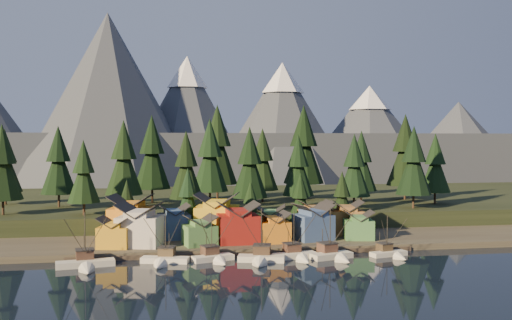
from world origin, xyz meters
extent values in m
plane|color=black|center=(0.00, 0.00, 0.00)|extent=(500.00, 500.00, 0.00)
cube|color=#393329|center=(0.00, 40.00, 0.75)|extent=(400.00, 50.00, 1.50)
cube|color=black|center=(0.00, 90.00, 3.00)|extent=(420.00, 100.00, 6.00)
cube|color=#463B32|center=(0.00, 16.50, 0.50)|extent=(80.00, 4.00, 1.00)
cube|color=#464B5A|center=(0.00, 240.00, 15.00)|extent=(560.00, 160.00, 30.00)
cone|color=#464B5A|center=(-45.00, 180.00, 45.00)|extent=(100.00, 100.00, 90.00)
cone|color=#464B5A|center=(-5.00, 198.00, 36.00)|extent=(80.00, 80.00, 72.00)
cone|color=white|center=(-5.00, 198.00, 63.36)|extent=(22.40, 22.40, 17.28)
cone|color=#464B5A|center=(45.00, 186.00, 34.00)|extent=(84.00, 84.00, 68.00)
cone|color=white|center=(45.00, 186.00, 59.84)|extent=(23.52, 23.52, 16.32)
cone|color=#464B5A|center=(100.00, 202.00, 29.00)|extent=(92.00, 92.00, 58.00)
cone|color=white|center=(100.00, 202.00, 51.04)|extent=(25.76, 25.76, 13.92)
cone|color=#464B5A|center=(160.00, 210.00, 25.00)|extent=(88.00, 88.00, 50.00)
cube|color=beige|center=(-34.78, 9.56, 0.39)|extent=(12.34, 5.48, 1.80)
cone|color=beige|center=(-33.59, 3.12, 0.39)|extent=(4.06, 4.62, 3.37)
cube|color=black|center=(-34.78, 9.56, -0.28)|extent=(12.63, 5.59, 0.39)
cube|color=#483026|center=(-35.17, 11.70, 2.14)|extent=(4.15, 3.97, 2.02)
cube|color=#2A2728|center=(-35.17, 11.70, 3.26)|extent=(4.41, 4.23, 0.22)
cylinder|color=black|center=(-34.91, 10.27, 6.30)|extent=(0.20, 0.20, 10.12)
cylinder|color=black|center=(-35.62, 14.13, 3.71)|extent=(0.16, 0.16, 4.95)
cube|color=white|center=(-18.30, 10.87, 0.37)|extent=(10.67, 5.51, 1.68)
cone|color=white|center=(-19.64, 5.43, 0.37)|extent=(3.90, 4.14, 3.16)
cube|color=black|center=(-18.30, 10.87, -0.26)|extent=(10.92, 5.62, 0.37)
cube|color=brown|center=(-17.85, 12.68, 2.00)|extent=(4.03, 3.87, 1.89)
cube|color=#2A2728|center=(-17.85, 12.68, 3.05)|extent=(4.28, 4.13, 0.21)
cylinder|color=black|center=(-18.15, 11.47, 5.89)|extent=(0.19, 0.19, 9.47)
cylinder|color=black|center=(-17.34, 14.74, 3.47)|extent=(0.15, 0.15, 4.63)
cube|color=silver|center=(-7.90, 11.12, 0.37)|extent=(9.68, 5.91, 1.67)
cone|color=silver|center=(-6.29, 6.36, 0.37)|extent=(3.98, 3.97, 3.14)
cube|color=black|center=(-7.90, 11.12, -0.26)|extent=(9.91, 6.03, 0.37)
cube|color=#4E3629|center=(-8.43, 12.71, 1.99)|extent=(4.18, 4.05, 1.88)
cube|color=#2A2728|center=(-8.43, 12.71, 3.04)|extent=(4.44, 4.31, 0.21)
cylinder|color=black|center=(-8.08, 11.65, 5.86)|extent=(0.19, 0.19, 9.42)
cylinder|color=black|center=(-9.04, 14.51, 3.45)|extent=(0.15, 0.15, 4.61)
cube|color=silver|center=(2.49, 8.63, 0.40)|extent=(10.68, 5.88, 1.83)
cone|color=silver|center=(1.08, 3.25, 0.40)|extent=(4.19, 4.22, 3.43)
cube|color=black|center=(2.49, 8.63, -0.29)|extent=(10.93, 6.00, 0.40)
cube|color=#423023|center=(2.95, 10.43, 2.17)|extent=(4.41, 4.24, 2.06)
cube|color=#2A2728|center=(2.95, 10.43, 3.32)|extent=(4.69, 4.52, 0.23)
cylinder|color=black|center=(2.64, 9.23, 6.40)|extent=(0.21, 0.21, 10.29)
cylinder|color=black|center=(3.49, 12.46, 3.77)|extent=(0.16, 0.16, 5.03)
cube|color=silver|center=(10.57, 10.75, 0.37)|extent=(10.45, 4.95, 1.69)
cone|color=silver|center=(11.57, 5.33, 0.37)|extent=(3.75, 3.95, 3.18)
cube|color=black|center=(10.57, 10.75, -0.26)|extent=(10.70, 5.04, 0.37)
cube|color=#4C3329|center=(10.24, 12.56, 2.01)|extent=(3.91, 3.74, 1.91)
cube|color=#2A2728|center=(10.24, 12.56, 3.07)|extent=(4.16, 3.99, 0.21)
cylinder|color=black|center=(10.46, 11.35, 5.93)|extent=(0.19, 0.19, 9.53)
cylinder|color=black|center=(9.86, 14.61, 3.49)|extent=(0.15, 0.15, 4.66)
cube|color=beige|center=(18.58, 9.11, 0.39)|extent=(10.12, 5.97, 1.80)
cone|color=beige|center=(20.09, 4.09, 0.39)|extent=(4.16, 4.09, 3.37)
cube|color=black|center=(18.58, 9.11, -0.28)|extent=(10.36, 6.09, 0.39)
cube|color=#52362C|center=(18.08, 10.79, 2.13)|extent=(4.41, 4.26, 2.02)
cube|color=#2A2728|center=(18.08, 10.79, 3.26)|extent=(4.69, 4.54, 0.22)
cylinder|color=black|center=(18.42, 9.67, 6.29)|extent=(0.20, 0.20, 10.11)
cylinder|color=black|center=(17.51, 12.69, 3.71)|extent=(0.16, 0.16, 4.94)
cube|color=beige|center=(32.28, 9.66, 0.32)|extent=(9.14, 4.79, 1.46)
cone|color=beige|center=(33.45, 5.01, 0.32)|extent=(3.39, 3.56, 2.75)
cube|color=black|center=(32.28, 9.66, -0.23)|extent=(9.36, 4.88, 0.32)
cube|color=#483926|center=(31.90, 11.22, 1.74)|extent=(3.51, 3.38, 1.65)
cube|color=#2A2728|center=(31.90, 11.22, 2.65)|extent=(3.73, 3.60, 0.18)
cylinder|color=black|center=(32.15, 10.18, 5.13)|extent=(0.16, 0.16, 8.24)
cylinder|color=black|center=(31.46, 12.97, 3.02)|extent=(0.13, 0.13, 4.03)
cube|color=gold|center=(-29.80, 22.41, 3.96)|extent=(8.24, 7.54, 4.92)
cube|color=gold|center=(-29.80, 22.41, 6.92)|extent=(5.05, 6.79, 1.01)
cube|color=beige|center=(-24.09, 23.52, 5.03)|extent=(11.59, 10.80, 7.07)
cube|color=beige|center=(-24.09, 23.52, 9.24)|extent=(7.28, 9.57, 1.38)
cube|color=#4B7D43|center=(-10.07, 22.06, 3.92)|extent=(8.52, 8.15, 4.83)
cube|color=#4B7D43|center=(-10.07, 22.06, 6.83)|extent=(5.30, 7.32, 1.02)
cube|color=maroon|center=(-0.58, 24.01, 4.90)|extent=(9.85, 8.75, 6.81)
cube|color=maroon|center=(-0.58, 24.01, 8.97)|extent=(5.51, 8.47, 1.36)
cube|color=orange|center=(8.18, 23.58, 4.06)|extent=(7.65, 7.65, 5.13)
cube|color=orange|center=(8.18, 23.58, 7.12)|extent=(4.42, 7.29, 1.01)
cube|color=#375183|center=(18.58, 24.79, 4.67)|extent=(10.04, 9.03, 6.34)
cube|color=#375183|center=(18.58, 24.79, 8.43)|extent=(6.23, 8.00, 1.21)
cube|color=#478347|center=(30.15, 23.94, 3.95)|extent=(8.10, 7.38, 4.90)
cube|color=#478347|center=(30.15, 23.94, 6.89)|extent=(4.92, 6.70, 1.00)
cube|color=orange|center=(-26.73, 34.13, 5.45)|extent=(11.72, 10.83, 7.90)
cube|color=orange|center=(-26.73, 34.13, 10.10)|extent=(7.20, 9.77, 1.43)
cube|color=#365380|center=(-15.93, 32.47, 4.63)|extent=(8.51, 8.08, 6.27)
cube|color=#365380|center=(-15.93, 32.47, 8.30)|extent=(5.04, 7.53, 1.08)
cube|color=yellow|center=(-4.90, 32.68, 5.50)|extent=(12.52, 11.35, 8.00)
cube|color=yellow|center=(-4.90, 32.68, 10.23)|extent=(7.82, 10.02, 1.50)
cube|color=#4D8749|center=(8.89, 32.11, 4.31)|extent=(9.14, 8.05, 5.62)
cube|color=#4D8749|center=(8.89, 32.11, 7.67)|extent=(5.60, 7.19, 1.12)
cube|color=olive|center=(21.18, 32.47, 4.68)|extent=(8.23, 7.32, 6.37)
cube|color=olive|center=(21.18, 32.47, 8.43)|extent=(4.54, 7.16, 1.15)
cube|color=olive|center=(29.61, 31.52, 4.73)|extent=(9.03, 8.62, 6.46)
cube|color=olive|center=(29.61, 31.52, 8.51)|extent=(5.48, 7.91, 1.12)
cylinder|color=#332319|center=(-62.00, 52.00, 8.20)|extent=(0.70, 0.70, 4.40)
cone|color=black|center=(-62.00, 52.00, 17.72)|extent=(10.75, 10.75, 15.14)
cone|color=black|center=(-62.00, 52.00, 25.54)|extent=(7.33, 7.33, 10.99)
cylinder|color=#332319|center=(-50.00, 68.00, 8.20)|extent=(0.70, 0.70, 4.39)
cone|color=black|center=(-50.00, 68.00, 17.71)|extent=(10.73, 10.73, 15.13)
cone|color=black|center=(-50.00, 68.00, 25.52)|extent=(7.32, 7.32, 10.98)
cylinder|color=#332319|center=(-40.00, 48.00, 7.81)|extent=(0.70, 0.70, 3.63)
cone|color=black|center=(-40.00, 48.00, 15.67)|extent=(8.87, 8.87, 12.49)
cone|color=black|center=(-40.00, 48.00, 22.12)|extent=(6.05, 6.05, 9.07)
cylinder|color=#332319|center=(-30.00, 60.00, 8.34)|extent=(0.70, 0.70, 4.67)
cone|color=black|center=(-30.00, 60.00, 18.47)|extent=(11.43, 11.43, 16.10)
cone|color=black|center=(-30.00, 60.00, 26.78)|extent=(7.79, 7.79, 11.69)
cylinder|color=#332319|center=(-22.00, 75.00, 8.53)|extent=(0.70, 0.70, 5.05)
cone|color=black|center=(-22.00, 75.00, 19.48)|extent=(12.35, 12.35, 17.41)
cone|color=black|center=(-22.00, 75.00, 28.46)|extent=(8.42, 8.42, 12.64)
cylinder|color=#332319|center=(-12.00, 50.00, 8.05)|extent=(0.70, 0.70, 4.09)
cone|color=black|center=(-12.00, 50.00, 16.91)|extent=(10.00, 10.00, 14.10)
cone|color=black|center=(-12.00, 50.00, 24.19)|extent=(6.82, 6.82, 10.23)
cylinder|color=#332319|center=(-4.00, 65.00, 8.40)|extent=(0.70, 0.70, 4.80)
cone|color=black|center=(-4.00, 65.00, 18.81)|extent=(11.74, 11.74, 16.54)
cone|color=black|center=(-4.00, 65.00, 27.35)|extent=(8.00, 8.00, 12.01)
cylinder|color=#332319|center=(6.00, 48.00, 8.14)|extent=(0.70, 0.70, 4.29)
cone|color=black|center=(6.00, 48.00, 17.44)|extent=(10.48, 10.48, 14.77)
cone|color=black|center=(6.00, 48.00, 25.06)|extent=(7.15, 7.15, 10.72)
cylinder|color=#332319|center=(14.00, 72.00, 8.15)|extent=(0.70, 0.70, 4.30)
cone|color=black|center=(14.00, 72.00, 17.48)|extent=(10.52, 10.52, 14.82)
cone|color=black|center=(14.00, 72.00, 25.13)|extent=(7.17, 7.17, 10.76)
cylinder|color=#332319|center=(22.00, 55.00, 7.96)|extent=(0.70, 0.70, 3.91)
cone|color=black|center=(22.00, 55.00, 16.44)|extent=(9.57, 9.57, 13.48)
cone|color=black|center=(22.00, 55.00, 23.39)|extent=(6.52, 6.52, 9.78)
cylinder|color=#332319|center=(30.00, 80.00, 8.88)|extent=(0.70, 0.70, 5.77)
cone|color=black|center=(30.00, 80.00, 21.38)|extent=(14.09, 14.09, 19.86)
cone|color=black|center=(30.00, 80.00, 31.63)|extent=(9.61, 9.61, 14.42)
cylinder|color=#332319|center=(38.00, 50.00, 7.98)|extent=(0.70, 0.70, 3.95)
cone|color=black|center=(38.00, 50.00, 16.53)|extent=(9.66, 9.66, 13.61)
cone|color=black|center=(38.00, 50.00, 23.56)|extent=(6.58, 6.58, 9.88)
cylinder|color=#332319|center=(46.00, 66.00, 8.08)|extent=(0.70, 0.70, 4.16)
cone|color=black|center=(46.00, 66.00, 17.11)|extent=(10.18, 10.18, 14.35)
cone|color=black|center=(46.00, 66.00, 24.51)|extent=(6.94, 6.94, 10.41)
cylinder|color=#332319|center=(56.00, 48.00, 8.19)|extent=(0.70, 0.70, 4.38)
cone|color=black|center=(56.00, 48.00, 17.67)|extent=(10.70, 10.70, 15.07)
cone|color=black|center=(56.00, 48.00, 25.45)|extent=(7.29, 7.29, 10.94)
cylinder|color=#332319|center=(64.00, 72.00, 8.60)|extent=(0.70, 0.70, 5.20)
cone|color=black|center=(64.00, 72.00, 19.87)|extent=(12.71, 12.71, 17.92)
cone|color=black|center=(64.00, 72.00, 29.12)|extent=(8.67, 8.67, 13.00)
cylinder|color=#332319|center=(0.00, 82.00, 8.88)|extent=(0.70, 0.70, 5.76)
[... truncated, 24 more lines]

